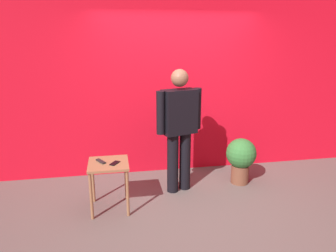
% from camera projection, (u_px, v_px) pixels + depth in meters
% --- Properties ---
extents(ground_plane, '(12.00, 12.00, 0.00)m').
position_uv_depth(ground_plane, '(196.00, 210.00, 3.97)').
color(ground_plane, '#59544F').
extents(back_wall_red, '(6.31, 0.12, 2.90)m').
position_uv_depth(back_wall_red, '(175.00, 81.00, 4.90)').
color(back_wall_red, red).
rests_on(back_wall_red, ground_plane).
extents(standing_person, '(0.67, 0.36, 1.71)m').
position_uv_depth(standing_person, '(179.00, 125.00, 4.27)').
color(standing_person, black).
rests_on(standing_person, ground_plane).
extents(side_table, '(0.49, 0.49, 0.62)m').
position_uv_depth(side_table, '(109.00, 171.00, 3.89)').
color(side_table, olive).
rests_on(side_table, ground_plane).
extents(cell_phone, '(0.14, 0.16, 0.01)m').
position_uv_depth(cell_phone, '(115.00, 163.00, 3.83)').
color(cell_phone, black).
rests_on(cell_phone, side_table).
extents(tv_remote, '(0.13, 0.17, 0.02)m').
position_uv_depth(tv_remote, '(101.00, 161.00, 3.88)').
color(tv_remote, black).
rests_on(tv_remote, side_table).
extents(potted_plant, '(0.44, 0.44, 0.69)m').
position_uv_depth(potted_plant, '(241.00, 157.00, 4.64)').
color(potted_plant, brown).
rests_on(potted_plant, ground_plane).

